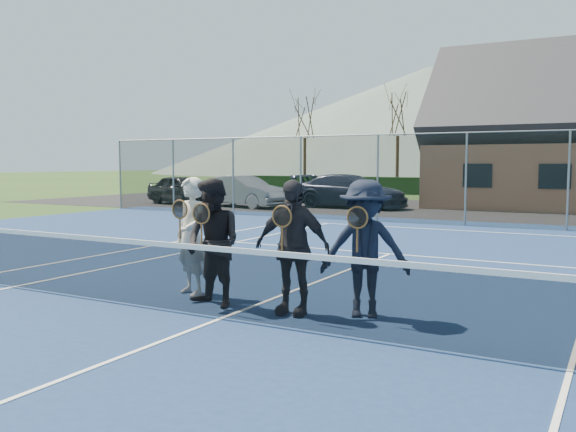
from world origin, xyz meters
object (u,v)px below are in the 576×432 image
object	(u,v)px
player_a	(191,236)
player_c	(292,247)
car_a	(184,190)
player_b	(213,243)
car_c	(350,191)
tennis_net	(221,279)
car_b	(243,192)
player_d	(365,249)

from	to	relation	value
player_a	player_c	size ratio (longest dim) A/B	1.00
car_a	player_b	world-z (taller)	player_b
car_c	tennis_net	distance (m)	19.92
tennis_net	player_a	distance (m)	1.64
car_b	car_c	distance (m)	4.89
player_d	player_c	bearing A→B (deg)	-160.09
car_a	player_d	bearing A→B (deg)	-121.53
car_c	tennis_net	world-z (taller)	car_c
car_c	player_b	distance (m)	19.28
car_c	player_c	distance (m)	19.51
player_c	player_d	xyz separation A→B (m)	(0.91, 0.33, -0.00)
car_a	tennis_net	size ratio (longest dim) A/B	0.36
car_a	player_b	xyz separation A→B (m)	(13.92, -16.63, 0.20)
tennis_net	player_a	size ratio (longest dim) A/B	6.49
player_c	player_d	size ratio (longest dim) A/B	1.00
player_b	player_d	world-z (taller)	same
tennis_net	player_d	size ratio (longest dim) A/B	6.49
car_b	tennis_net	xyz separation A→B (m)	(10.85, -17.03, -0.18)
car_b	player_a	world-z (taller)	player_a
player_a	player_d	distance (m)	2.82
player_b	player_c	xyz separation A→B (m)	(1.16, 0.16, 0.00)
tennis_net	player_c	world-z (taller)	player_c
car_a	car_c	xyz separation A→B (m)	(8.09, 1.74, 0.04)
player_c	player_a	bearing A→B (deg)	170.99
car_b	player_c	xyz separation A→B (m)	(11.52, -16.35, 0.20)
car_a	player_a	xyz separation A→B (m)	(13.17, -16.16, 0.20)
player_d	car_a	bearing A→B (deg)	134.73
car_a	car_b	xyz separation A→B (m)	(3.57, -0.11, -0.00)
car_c	player_b	xyz separation A→B (m)	(5.83, -18.38, 0.16)
car_a	tennis_net	xyz separation A→B (m)	(14.41, -17.15, -0.19)
player_d	tennis_net	bearing A→B (deg)	-147.33
player_c	player_d	world-z (taller)	same
car_c	player_d	xyz separation A→B (m)	(7.90, -17.88, 0.16)
player_a	player_c	distance (m)	1.94
car_c	player_a	xyz separation A→B (m)	(5.08, -17.91, 0.16)
player_c	car_a	bearing A→B (deg)	132.48
car_b	player_c	bearing A→B (deg)	-134.00
tennis_net	player_d	world-z (taller)	player_d
player_d	car_c	bearing A→B (deg)	113.83
player_a	player_d	xyz separation A→B (m)	(2.82, 0.02, -0.00)
car_b	player_c	size ratio (longest dim) A/B	2.44
car_b	player_b	xyz separation A→B (m)	(10.35, -16.52, 0.20)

